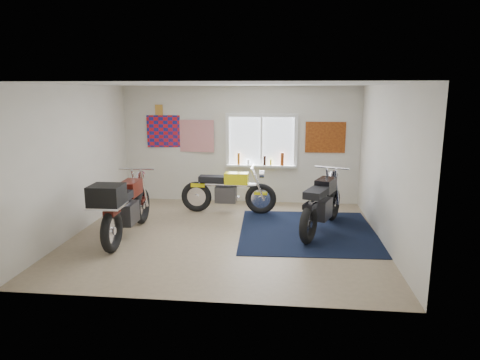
# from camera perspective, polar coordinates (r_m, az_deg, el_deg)

# --- Properties ---
(ground) EXTENTS (5.50, 5.50, 0.00)m
(ground) POSITION_cam_1_polar(r_m,az_deg,el_deg) (7.86, -1.90, -7.41)
(ground) COLOR #9E896B
(ground) RESTS_ON ground
(room_shell) EXTENTS (5.50, 5.50, 5.50)m
(room_shell) POSITION_cam_1_polar(r_m,az_deg,el_deg) (7.48, -1.98, 4.52)
(room_shell) COLOR white
(room_shell) RESTS_ON ground
(navy_rug) EXTENTS (2.60, 2.69, 0.01)m
(navy_rug) POSITION_cam_1_polar(r_m,az_deg,el_deg) (8.17, 8.98, -6.76)
(navy_rug) COLOR black
(navy_rug) RESTS_ON ground
(window_assembly) EXTENTS (1.66, 0.17, 1.26)m
(window_assembly) POSITION_cam_1_polar(r_m,az_deg,el_deg) (9.91, 2.87, 4.75)
(window_assembly) COLOR white
(window_assembly) RESTS_ON room_shell
(oil_bottles) EXTENTS (1.09, 0.09, 0.30)m
(oil_bottles) POSITION_cam_1_polar(r_m,az_deg,el_deg) (9.89, 3.35, 2.73)
(oil_bottles) COLOR #975216
(oil_bottles) RESTS_ON window_assembly
(flag_display) EXTENTS (1.60, 0.10, 1.17)m
(flag_display) POSITION_cam_1_polar(r_m,az_deg,el_deg) (10.27, -10.76, 9.18)
(flag_display) COLOR red
(flag_display) RESTS_ON room_shell
(triumph_poster) EXTENTS (0.90, 0.03, 0.70)m
(triumph_poster) POSITION_cam_1_polar(r_m,az_deg,el_deg) (9.93, 11.31, 5.60)
(triumph_poster) COLOR #A54C14
(triumph_poster) RESTS_ON room_shell
(yellow_triumph) EXTENTS (2.07, 0.62, 1.04)m
(yellow_triumph) POSITION_cam_1_polar(r_m,az_deg,el_deg) (9.19, -1.63, -1.59)
(yellow_triumph) COLOR black
(yellow_triumph) RESTS_ON ground
(black_chrome_bike) EXTENTS (1.01, 2.12, 1.14)m
(black_chrome_bike) POSITION_cam_1_polar(r_m,az_deg,el_deg) (8.13, 10.83, -3.29)
(black_chrome_bike) COLOR black
(black_chrome_bike) RESTS_ON navy_rug
(maroon_tourer) EXTENTS (0.69, 2.28, 1.16)m
(maroon_tourer) POSITION_cam_1_polar(r_m,az_deg,el_deg) (7.76, -15.25, -3.45)
(maroon_tourer) COLOR black
(maroon_tourer) RESTS_ON ground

